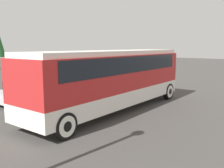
{
  "coord_description": "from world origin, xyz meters",
  "views": [
    {
      "loc": [
        -10.18,
        -7.74,
        3.36
      ],
      "look_at": [
        0.0,
        0.0,
        1.41
      ],
      "focal_mm": 40.0,
      "sensor_mm": 36.0,
      "label": 1
    }
  ],
  "objects": [
    {
      "name": "ground_plane",
      "position": [
        0.0,
        0.0,
        0.0
      ],
      "size": [
        120.0,
        120.0,
        0.0
      ],
      "primitive_type": "plane",
      "color": "#423F3D"
    },
    {
      "name": "parked_car_mid",
      "position": [
        -1.34,
        5.28,
        0.68
      ],
      "size": [
        4.43,
        1.87,
        1.32
      ],
      "color": "#BCBCC1",
      "rests_on": "ground_plane"
    },
    {
      "name": "tour_bus",
      "position": [
        0.1,
        -0.0,
        1.88
      ],
      "size": [
        10.54,
        2.57,
        3.13
      ],
      "color": "silver",
      "rests_on": "ground_plane"
    }
  ]
}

